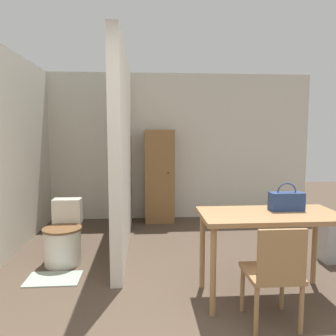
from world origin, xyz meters
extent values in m
cube|color=beige|center=(0.00, 4.21, 1.25)|extent=(5.00, 0.12, 2.50)
cube|color=beige|center=(-0.68, 2.84, 1.25)|extent=(0.12, 2.60, 2.50)
cube|color=#997047|center=(0.71, 1.26, 0.77)|extent=(1.24, 0.62, 0.04)
cylinder|color=#997047|center=(0.15, 1.01, 0.38)|extent=(0.05, 0.05, 0.75)
cylinder|color=#997047|center=(0.15, 1.51, 0.38)|extent=(0.05, 0.05, 0.75)
cylinder|color=#997047|center=(1.27, 1.51, 0.38)|extent=(0.05, 0.05, 0.75)
cube|color=#997047|center=(0.59, 0.89, 0.40)|extent=(0.40, 0.40, 0.04)
cube|color=#997047|center=(0.59, 0.71, 0.62)|extent=(0.36, 0.03, 0.39)
cylinder|color=#997047|center=(0.41, 1.07, 0.19)|extent=(0.04, 0.04, 0.38)
cylinder|color=#997047|center=(0.76, 1.07, 0.19)|extent=(0.04, 0.04, 0.38)
cylinder|color=#997047|center=(0.41, 0.72, 0.19)|extent=(0.04, 0.04, 0.38)
cylinder|color=#997047|center=(0.76, 0.72, 0.19)|extent=(0.04, 0.04, 0.38)
cylinder|color=silver|center=(-1.34, 2.20, 0.20)|extent=(0.41, 0.41, 0.40)
cylinder|color=brown|center=(-1.34, 2.20, 0.41)|extent=(0.44, 0.44, 0.02)
cube|color=silver|center=(-1.34, 2.48, 0.55)|extent=(0.33, 0.18, 0.30)
cube|color=navy|center=(0.89, 1.35, 0.87)|extent=(0.30, 0.13, 0.17)
torus|color=navy|center=(0.89, 1.35, 0.96)|extent=(0.18, 0.01, 0.18)
cube|color=brown|center=(-0.15, 3.93, 0.77)|extent=(0.49, 0.39, 1.54)
sphere|color=black|center=(-0.01, 3.73, 0.85)|extent=(0.02, 0.02, 0.02)
cube|color=#99A899|center=(-1.34, 1.79, 0.01)|extent=(0.54, 0.35, 0.01)
cube|color=#9E9EA3|center=(1.78, 2.04, 0.26)|extent=(0.26, 0.23, 0.52)
camera|label=1|loc=(-0.40, -1.50, 1.50)|focal=35.00mm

